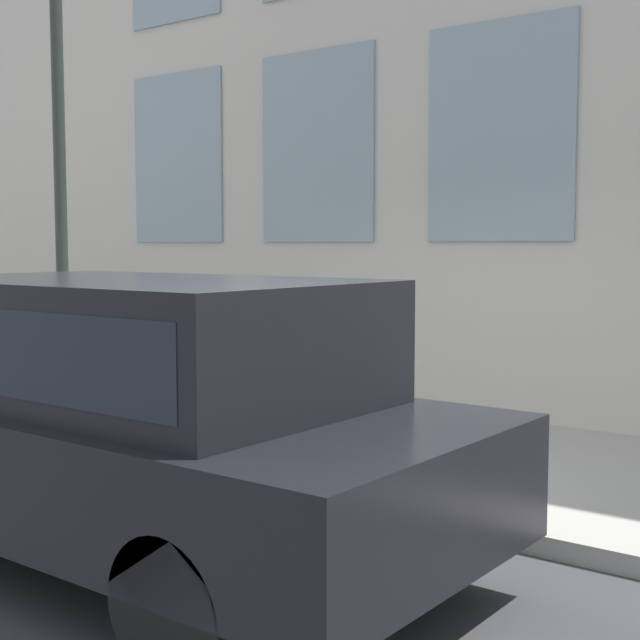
% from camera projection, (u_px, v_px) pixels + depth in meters
% --- Properties ---
extents(ground_plane, '(80.00, 80.00, 0.00)m').
position_uv_depth(ground_plane, '(299.00, 503.00, 6.48)').
color(ground_plane, '#38383A').
extents(sidewalk, '(3.17, 60.00, 0.13)m').
position_uv_depth(sidewalk, '(413.00, 454.00, 7.73)').
color(sidewalk, '#9E9B93').
rests_on(sidewalk, ground_plane).
extents(fire_hydrant, '(0.33, 0.44, 0.81)m').
position_uv_depth(fire_hydrant, '(283.00, 410.00, 7.19)').
color(fire_hydrant, '#2D7260').
rests_on(fire_hydrant, sidewalk).
extents(person, '(0.36, 0.24, 1.47)m').
position_uv_depth(person, '(358.00, 354.00, 7.03)').
color(person, '#998466').
rests_on(person, sidewalk).
extents(parked_truck_charcoal_near, '(1.96, 4.59, 1.68)m').
position_uv_depth(parked_truck_charcoal_near, '(123.00, 400.00, 5.27)').
color(parked_truck_charcoal_near, black).
rests_on(parked_truck_charcoal_near, ground_plane).
extents(street_lamp, '(0.36, 0.36, 5.20)m').
position_uv_depth(street_lamp, '(58.00, 90.00, 8.70)').
color(street_lamp, '#2D332D').
rests_on(street_lamp, sidewalk).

